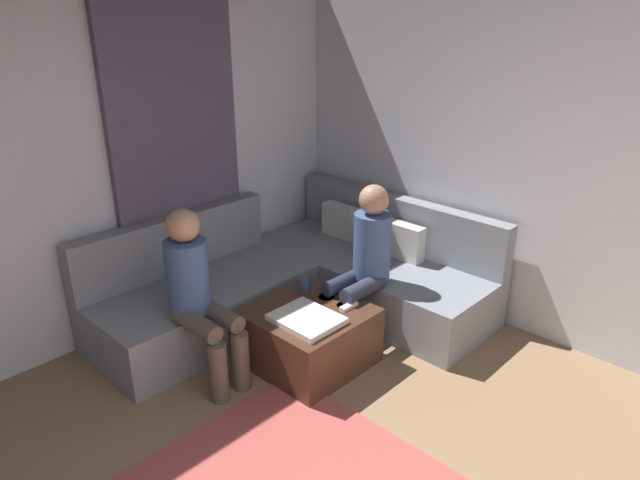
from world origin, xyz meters
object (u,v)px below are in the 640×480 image
Objects in this scene: game_remote at (349,306)px; sectional_couch at (301,281)px; ottoman at (309,336)px; person_on_couch_side at (197,291)px; coffee_mug at (305,286)px; person_on_couch_back at (363,258)px.

sectional_couch is at bearing 160.87° from game_remote.
person_on_couch_side reaches higher than ottoman.
sectional_couch is 2.12× the size of person_on_couch_side.
sectional_couch reaches higher than coffee_mug.
person_on_couch_back is at bearing 52.68° from coffee_mug.
person_on_couch_back is at bearing 84.88° from ottoman.
game_remote is 0.41m from person_on_couch_back.
game_remote is 0.12× the size of person_on_couch_back.
person_on_couch_side reaches higher than sectional_couch.
person_on_couch_back is 1.00× the size of person_on_couch_side.
game_remote is (0.18, 0.22, 0.22)m from ottoman.
person_on_couch_side is at bearing -82.33° from sectional_couch.
person_on_couch_side is (-0.46, -1.15, 0.00)m from person_on_couch_back.
ottoman is 8.00× the size of coffee_mug.
person_on_couch_back is at bearing 113.05° from game_remote.
coffee_mug is at bearing 140.71° from ottoman.
game_remote is (0.40, 0.04, -0.04)m from coffee_mug.
sectional_couch is 26.84× the size of coffee_mug.
person_on_couch_side is (-0.41, -0.62, 0.45)m from ottoman.
coffee_mug is 0.48m from person_on_couch_back.
person_on_couch_side is (-0.59, -0.84, 0.23)m from game_remote.
person_on_couch_side is at bearing -103.38° from coffee_mug.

